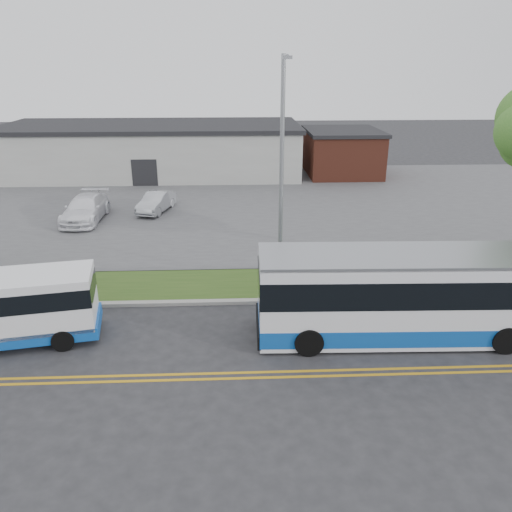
{
  "coord_description": "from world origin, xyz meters",
  "views": [
    {
      "loc": [
        1.05,
        -17.38,
        9.29
      ],
      "look_at": [
        1.93,
        2.35,
        1.6
      ],
      "focal_mm": 35.0,
      "sensor_mm": 36.0,
      "label": 1
    }
  ],
  "objects_px": {
    "shuttle_bus": "(16,307)",
    "streetlight_near": "(282,169)",
    "parked_car_a": "(156,202)",
    "parked_car_b": "(85,209)",
    "transit_bus": "(419,295)"
  },
  "relations": [
    {
      "from": "streetlight_near",
      "to": "shuttle_bus",
      "type": "bearing_deg",
      "value": -156.18
    },
    {
      "from": "parked_car_a",
      "to": "shuttle_bus",
      "type": "bearing_deg",
      "value": -83.7
    },
    {
      "from": "shuttle_bus",
      "to": "streetlight_near",
      "type": "bearing_deg",
      "value": 13.68
    },
    {
      "from": "transit_bus",
      "to": "parked_car_a",
      "type": "relative_size",
      "value": 2.95
    },
    {
      "from": "shuttle_bus",
      "to": "parked_car_a",
      "type": "bearing_deg",
      "value": 70.89
    },
    {
      "from": "streetlight_near",
      "to": "parked_car_b",
      "type": "height_order",
      "value": "streetlight_near"
    },
    {
      "from": "transit_bus",
      "to": "parked_car_b",
      "type": "distance_m",
      "value": 21.39
    },
    {
      "from": "streetlight_near",
      "to": "shuttle_bus",
      "type": "height_order",
      "value": "streetlight_near"
    },
    {
      "from": "shuttle_bus",
      "to": "transit_bus",
      "type": "bearing_deg",
      "value": -11.08
    },
    {
      "from": "parked_car_a",
      "to": "parked_car_b",
      "type": "bearing_deg",
      "value": -140.62
    },
    {
      "from": "streetlight_near",
      "to": "transit_bus",
      "type": "bearing_deg",
      "value": -44.68
    },
    {
      "from": "parked_car_a",
      "to": "parked_car_b",
      "type": "height_order",
      "value": "parked_car_b"
    },
    {
      "from": "streetlight_near",
      "to": "parked_car_a",
      "type": "height_order",
      "value": "streetlight_near"
    },
    {
      "from": "streetlight_near",
      "to": "transit_bus",
      "type": "height_order",
      "value": "streetlight_near"
    },
    {
      "from": "transit_bus",
      "to": "parked_car_a",
      "type": "distance_m",
      "value": 20.07
    }
  ]
}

